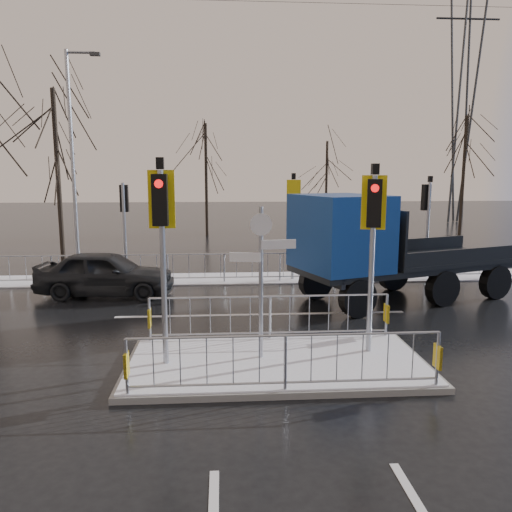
{
  "coord_description": "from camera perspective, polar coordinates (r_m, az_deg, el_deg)",
  "views": [
    {
      "loc": [
        -1.07,
        -9.5,
        3.85
      ],
      "look_at": [
        -0.21,
        2.87,
        1.8
      ],
      "focal_mm": 35.0,
      "sensor_mm": 36.0,
      "label": 1
    }
  ],
  "objects": [
    {
      "name": "ground",
      "position": [
        10.31,
        2.35,
        -12.55
      ],
      "size": [
        120.0,
        120.0,
        0.0
      ],
      "primitive_type": "plane",
      "color": "black",
      "rests_on": "ground"
    },
    {
      "name": "snow_verge",
      "position": [
        18.53,
        -0.56,
        -2.54
      ],
      "size": [
        30.0,
        2.0,
        0.04
      ],
      "primitive_type": "cube",
      "color": "white",
      "rests_on": "ground"
    },
    {
      "name": "lane_markings",
      "position": [
        10.0,
        2.56,
        -13.24
      ],
      "size": [
        8.0,
        11.38,
        0.01
      ],
      "color": "silver",
      "rests_on": "ground"
    },
    {
      "name": "traffic_island",
      "position": [
        10.18,
        2.29,
        -10.49
      ],
      "size": [
        6.0,
        3.04,
        4.15
      ],
      "color": "slate",
      "rests_on": "ground"
    },
    {
      "name": "far_kerb_fixtures",
      "position": [
        17.87,
        0.47,
        0.27
      ],
      "size": [
        18.0,
        0.65,
        3.83
      ],
      "color": "#9499A2",
      "rests_on": "ground"
    },
    {
      "name": "car_far_lane",
      "position": [
        16.51,
        -16.8,
        -1.91
      ],
      "size": [
        4.41,
        2.08,
        1.46
      ],
      "primitive_type": "imported",
      "rotation": [
        0.0,
        0.0,
        1.49
      ],
      "color": "black",
      "rests_on": "ground"
    },
    {
      "name": "flatbed_truck",
      "position": [
        15.08,
        12.72,
        1.09
      ],
      "size": [
        7.48,
        4.76,
        3.26
      ],
      "color": "black",
      "rests_on": "ground"
    },
    {
      "name": "tree_near_b",
      "position": [
        23.1,
        -21.9,
        11.94
      ],
      "size": [
        4.0,
        4.0,
        7.55
      ],
      "color": "black",
      "rests_on": "ground"
    },
    {
      "name": "tree_far_a",
      "position": [
        31.53,
        -5.75,
        11.11
      ],
      "size": [
        3.75,
        3.75,
        7.08
      ],
      "color": "black",
      "rests_on": "ground"
    },
    {
      "name": "tree_far_b",
      "position": [
        34.24,
        8.08,
        9.85
      ],
      "size": [
        3.25,
        3.25,
        6.14
      ],
      "color": "black",
      "rests_on": "ground"
    },
    {
      "name": "tree_far_c",
      "position": [
        34.04,
        22.75,
        10.86
      ],
      "size": [
        4.0,
        4.0,
        7.55
      ],
      "color": "black",
      "rests_on": "ground"
    },
    {
      "name": "street_lamp_left",
      "position": [
        19.75,
        -20.06,
        10.69
      ],
      "size": [
        1.25,
        0.18,
        8.2
      ],
      "color": "#9499A2",
      "rests_on": "ground"
    },
    {
      "name": "pylon_wires",
      "position": [
        43.98,
        21.31,
        18.17
      ],
      "size": [
        70.0,
        2.38,
        19.97
      ],
      "color": "#2D3033",
      "rests_on": "ground"
    }
  ]
}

